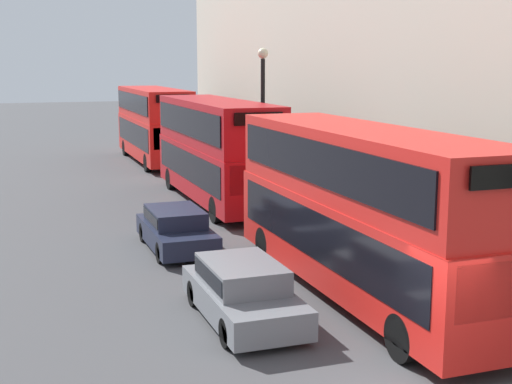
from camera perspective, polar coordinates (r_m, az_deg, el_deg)
The scene contains 7 objects.
bus_leading at distance 18.10m, azimuth 8.48°, elevation -1.02°, with size 2.59×11.14×4.30m.
bus_second_in_queue at distance 30.15m, azimuth -3.23°, elevation 3.64°, with size 2.59×10.78×4.34m.
bus_third_in_queue at distance 42.86m, azimuth -8.19°, elevation 5.58°, with size 2.59×10.56×4.38m.
car_dark_sedan at distance 16.60m, azimuth -1.07°, elevation -7.83°, with size 1.84×4.32×1.38m.
car_hatchback at distance 22.90m, azimuth -6.43°, elevation -2.87°, with size 1.80×4.27×1.31m.
street_lamp at distance 30.00m, azimuth 0.55°, elevation 6.72°, with size 0.44×0.44×6.48m.
pedestrian at distance 19.93m, azimuth 15.73°, elevation -4.81°, with size 0.36×0.36×1.80m.
Camera 1 is at (-6.77, -10.12, 5.92)m, focal length 50.00 mm.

